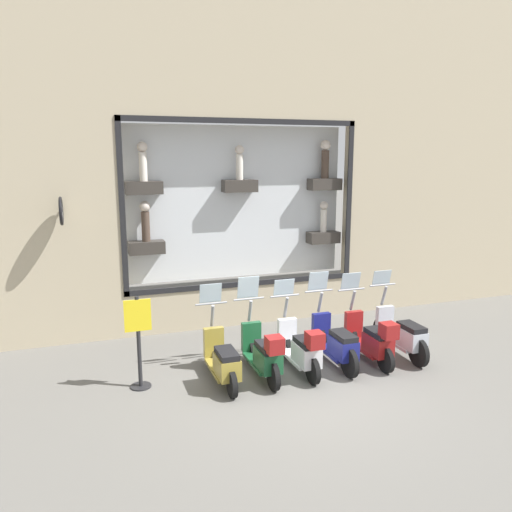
# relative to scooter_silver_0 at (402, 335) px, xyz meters

# --- Properties ---
(ground_plane) EXTENTS (120.00, 120.00, 0.00)m
(ground_plane) POSITION_rel_scooter_silver_0_xyz_m (-0.58, 2.40, -0.45)
(ground_plane) COLOR #66635E
(building_facade) EXTENTS (1.20, 36.00, 10.12)m
(building_facade) POSITION_rel_scooter_silver_0_xyz_m (3.03, 2.40, 4.73)
(building_facade) COLOR tan
(building_facade) RESTS_ON ground_plane
(scooter_silver_0) EXTENTS (1.81, 0.61, 1.59)m
(scooter_silver_0) POSITION_rel_scooter_silver_0_xyz_m (0.00, 0.00, 0.00)
(scooter_silver_0) COLOR black
(scooter_silver_0) RESTS_ON ground_plane
(scooter_red_1) EXTENTS (1.80, 0.60, 1.60)m
(scooter_red_1) POSITION_rel_scooter_silver_0_xyz_m (-0.07, 0.74, 0.02)
(scooter_red_1) COLOR black
(scooter_red_1) RESTS_ON ground_plane
(scooter_navy_2) EXTENTS (1.81, 0.60, 1.67)m
(scooter_navy_2) POSITION_rel_scooter_silver_0_xyz_m (0.00, 1.48, 0.00)
(scooter_navy_2) COLOR black
(scooter_navy_2) RESTS_ON ground_plane
(scooter_white_3) EXTENTS (1.80, 0.61, 1.58)m
(scooter_white_3) POSITION_rel_scooter_silver_0_xyz_m (-0.07, 2.22, 0.02)
(scooter_white_3) COLOR black
(scooter_white_3) RESTS_ON ground_plane
(scooter_green_4) EXTENTS (1.80, 0.60, 1.69)m
(scooter_green_4) POSITION_rel_scooter_silver_0_xyz_m (-0.06, 2.96, 0.03)
(scooter_green_4) COLOR black
(scooter_green_4) RESTS_ON ground_plane
(scooter_olive_5) EXTENTS (1.79, 0.60, 1.61)m
(scooter_olive_5) POSITION_rel_scooter_silver_0_xyz_m (-0.01, 3.70, -0.03)
(scooter_olive_5) COLOR black
(scooter_olive_5) RESTS_ON ground_plane
(shop_sign_post) EXTENTS (0.36, 0.45, 1.63)m
(shop_sign_post) POSITION_rel_scooter_silver_0_xyz_m (0.29, 5.10, 0.43)
(shop_sign_post) COLOR #232326
(shop_sign_post) RESTS_ON ground_plane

